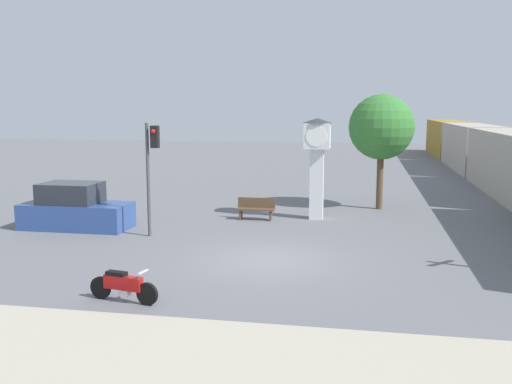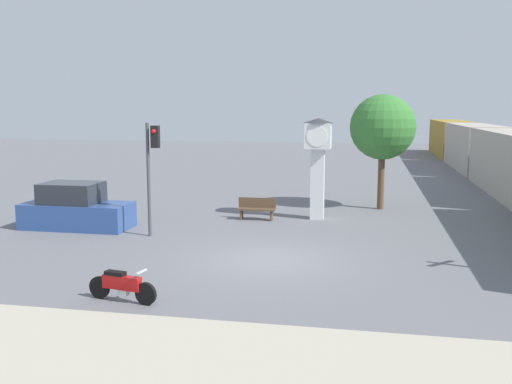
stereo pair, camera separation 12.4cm
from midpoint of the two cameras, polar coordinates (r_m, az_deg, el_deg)
name	(u,v)px [view 1 (the left image)]	position (r m, az deg, el deg)	size (l,w,h in m)	color
ground_plane	(269,260)	(17.89, 1.06, -6.80)	(120.00, 120.00, 0.00)	slate
motorcycle	(123,286)	(14.45, -13.39, -9.12)	(1.89, 0.53, 0.84)	black
clock_tower	(317,152)	(24.09, 5.99, 3.99)	(1.28, 1.28, 4.26)	white
freight_train	(489,154)	(40.31, 22.20, 3.57)	(2.80, 50.63, 3.40)	#425138
traffic_light	(151,159)	(21.00, -10.59, 3.28)	(0.50, 0.35, 4.16)	#47474C
street_tree	(382,127)	(26.90, 12.31, 6.32)	(2.99, 2.99, 5.31)	brown
bench	(256,208)	(24.07, -0.15, -1.63)	(1.60, 0.44, 0.92)	brown
parked_car	(75,209)	(23.44, -17.79, -1.67)	(4.20, 1.81, 1.80)	#2D4C8C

